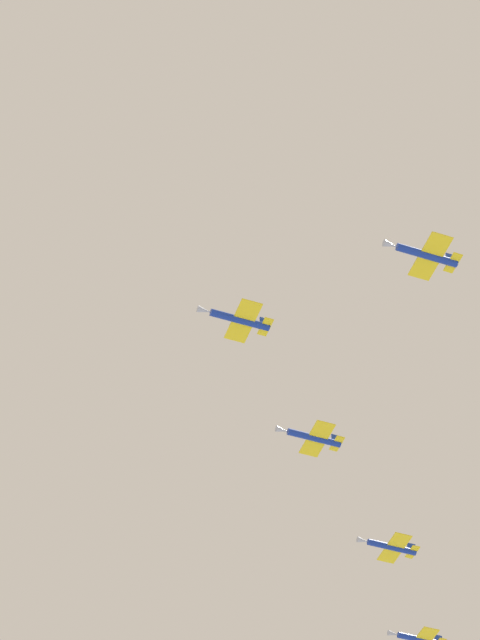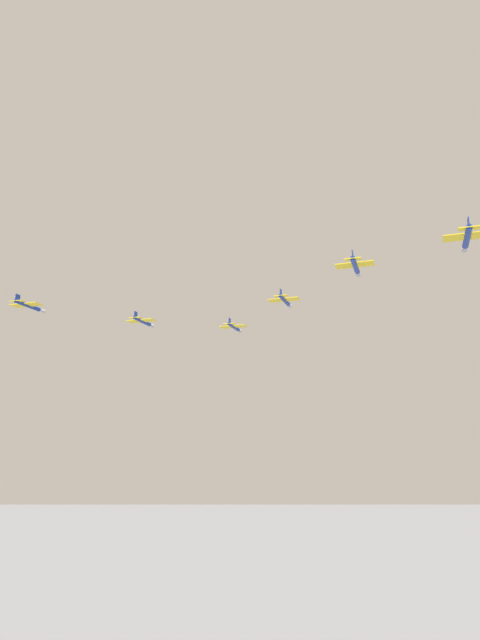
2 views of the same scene
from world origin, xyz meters
The scene contains 5 objects.
jet_lead centered at (14.11, 3.98, 125.71)m, with size 10.29×7.50×2.14m.
jet_port_inner centered at (-2.50, 24.31, 124.55)m, with size 10.29×7.50×2.14m.
jet_starboard_inner centered at (-5.50, -13.48, 126.86)m, with size 10.29×7.50×2.14m.
jet_starboard_outer centered at (-27.73, -30.73, 126.46)m, with size 10.29×7.50×2.14m.
jet_port_trail centered at (-42.72, -48.55, 124.51)m, with size 10.29×7.50×2.14m.
Camera 1 is at (58.05, 103.12, 2.46)m, focal length 69.79 mm.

